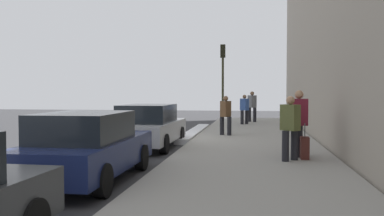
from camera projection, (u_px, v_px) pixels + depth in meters
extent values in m
plane|color=#333335|center=(164.00, 144.00, 16.26)|extent=(56.00, 56.00, 0.00)
cube|color=gray|center=(253.00, 143.00, 15.79)|extent=(28.00, 4.60, 0.15)
cube|color=gold|center=(83.00, 142.00, 16.71)|extent=(28.00, 0.14, 0.01)
cube|color=white|center=(195.00, 133.00, 19.44)|extent=(7.41, 0.56, 0.22)
cylinder|color=black|center=(77.00, 156.00, 10.98)|extent=(0.64, 0.22, 0.64)
cylinder|color=black|center=(142.00, 157.00, 10.75)|extent=(0.64, 0.22, 0.64)
cylinder|color=black|center=(17.00, 178.00, 8.18)|extent=(0.64, 0.22, 0.64)
cylinder|color=black|center=(103.00, 181.00, 7.95)|extent=(0.64, 0.22, 0.64)
cube|color=navy|center=(88.00, 154.00, 9.46)|extent=(4.58, 1.82, 0.64)
cube|color=black|center=(83.00, 127.00, 9.21)|extent=(2.39, 1.61, 0.60)
cylinder|color=black|center=(137.00, 134.00, 16.49)|extent=(0.64, 0.23, 0.64)
cylinder|color=black|center=(180.00, 135.00, 16.23)|extent=(0.64, 0.23, 0.64)
cylinder|color=black|center=(113.00, 143.00, 13.77)|extent=(0.64, 0.23, 0.64)
cylinder|color=black|center=(164.00, 144.00, 13.51)|extent=(0.64, 0.23, 0.64)
cube|color=#B7BABF|center=(149.00, 131.00, 14.99)|extent=(4.48, 1.86, 0.64)
cube|color=black|center=(148.00, 113.00, 14.74)|extent=(2.34, 1.63, 0.60)
cylinder|color=black|center=(294.00, 145.00, 11.41)|extent=(0.19, 0.19, 0.79)
cylinder|color=black|center=(286.00, 146.00, 11.17)|extent=(0.19, 0.19, 0.79)
cube|color=brown|center=(290.00, 117.00, 11.27)|extent=(0.52, 0.53, 0.68)
sphere|color=tan|center=(290.00, 100.00, 11.25)|extent=(0.22, 0.22, 0.22)
cylinder|color=black|center=(255.00, 115.00, 25.62)|extent=(0.20, 0.20, 0.85)
cylinder|color=black|center=(249.00, 115.00, 25.90)|extent=(0.20, 0.20, 0.85)
cube|color=slate|center=(252.00, 101.00, 25.73)|extent=(0.58, 0.54, 0.73)
sphere|color=brown|center=(252.00, 93.00, 25.71)|extent=(0.24, 0.24, 0.24)
cylinder|color=black|center=(298.00, 141.00, 11.89)|extent=(0.20, 0.20, 0.87)
cylinder|color=black|center=(299.00, 140.00, 12.28)|extent=(0.20, 0.20, 0.87)
cube|color=maroon|center=(299.00, 112.00, 12.06)|extent=(0.38, 0.54, 0.74)
sphere|color=tan|center=(299.00, 95.00, 12.04)|extent=(0.24, 0.24, 0.24)
cylinder|color=black|center=(242.00, 117.00, 23.82)|extent=(0.18, 0.18, 0.76)
cylinder|color=black|center=(247.00, 117.00, 24.04)|extent=(0.18, 0.18, 0.76)
cube|color=#335193|center=(244.00, 104.00, 23.90)|extent=(0.50, 0.51, 0.65)
sphere|color=brown|center=(245.00, 97.00, 23.88)|extent=(0.21, 0.21, 0.21)
cylinder|color=black|center=(222.00, 126.00, 18.02)|extent=(0.18, 0.18, 0.76)
cylinder|color=black|center=(229.00, 126.00, 17.81)|extent=(0.18, 0.18, 0.76)
cube|color=brown|center=(226.00, 109.00, 17.88)|extent=(0.52, 0.45, 0.65)
sphere|color=brown|center=(226.00, 98.00, 17.87)|extent=(0.21, 0.21, 0.21)
cylinder|color=#2D2D19|center=(223.00, 91.00, 23.37)|extent=(0.12, 0.12, 3.63)
cube|color=black|center=(223.00, 51.00, 23.29)|extent=(0.26, 0.26, 0.70)
sphere|color=red|center=(223.00, 47.00, 23.43)|extent=(0.14, 0.14, 0.14)
sphere|color=orange|center=(223.00, 52.00, 23.43)|extent=(0.14, 0.14, 0.14)
sphere|color=green|center=(223.00, 56.00, 23.44)|extent=(0.14, 0.14, 0.14)
cube|color=#471E19|center=(305.00, 148.00, 11.55)|extent=(0.34, 0.22, 0.60)
cylinder|color=#4C4C4C|center=(305.00, 130.00, 11.53)|extent=(0.03, 0.03, 0.36)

